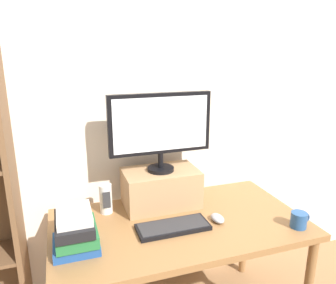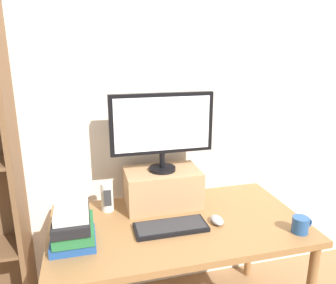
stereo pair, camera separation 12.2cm
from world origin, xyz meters
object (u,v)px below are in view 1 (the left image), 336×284
(computer_mouse, at_px, (217,218))
(book_stack, at_px, (75,230))
(coffee_mug, at_px, (299,220))
(riser_box, at_px, (161,188))
(desk, at_px, (179,233))
(computer_monitor, at_px, (161,127))
(desk_speaker, at_px, (106,199))
(keyboard, at_px, (173,227))

(computer_mouse, xyz_separation_m, book_stack, (-0.75, -0.01, 0.07))
(book_stack, distance_m, coffee_mug, 1.14)
(computer_mouse, relative_size, coffee_mug, 0.93)
(riser_box, height_order, coffee_mug, riser_box)
(riser_box, distance_m, computer_mouse, 0.38)
(desk, relative_size, book_stack, 5.13)
(computer_monitor, bearing_deg, desk, -81.05)
(riser_box, distance_m, desk_speaker, 0.33)
(desk, bearing_deg, coffee_mug, -24.02)
(book_stack, bearing_deg, computer_mouse, 0.47)
(desk_speaker, bearing_deg, coffee_mug, -27.37)
(book_stack, xyz_separation_m, desk_speaker, (0.19, 0.30, -0.00))
(desk, height_order, computer_mouse, computer_mouse)
(riser_box, distance_m, book_stack, 0.59)
(riser_box, bearing_deg, desk_speaker, 179.03)
(computer_monitor, distance_m, keyboard, 0.55)
(desk, relative_size, desk_speaker, 7.93)
(computer_monitor, distance_m, book_stack, 0.71)
(computer_monitor, bearing_deg, computer_mouse, -50.96)
(coffee_mug, bearing_deg, riser_box, 141.85)
(desk, relative_size, riser_box, 3.12)
(keyboard, bearing_deg, coffee_mug, -16.95)
(keyboard, xyz_separation_m, book_stack, (-0.49, -0.01, 0.08))
(computer_monitor, height_order, coffee_mug, computer_monitor)
(book_stack, height_order, desk_speaker, book_stack)
(riser_box, relative_size, coffee_mug, 3.92)
(desk, relative_size, keyboard, 3.59)
(keyboard, relative_size, book_stack, 1.43)
(book_stack, relative_size, desk_speaker, 1.55)
(computer_mouse, height_order, desk_speaker, desk_speaker)
(computer_mouse, xyz_separation_m, desk_speaker, (-0.56, 0.30, 0.07))
(riser_box, xyz_separation_m, desk_speaker, (-0.33, 0.01, -0.02))
(computer_monitor, xyz_separation_m, keyboard, (-0.02, -0.29, -0.47))
(desk, height_order, coffee_mug, coffee_mug)
(computer_monitor, xyz_separation_m, desk_speaker, (-0.33, 0.01, -0.40))
(coffee_mug, bearing_deg, computer_monitor, 141.94)
(desk_speaker, bearing_deg, desk, -32.32)
(riser_box, height_order, desk_speaker, riser_box)
(riser_box, bearing_deg, computer_mouse, -51.10)
(keyboard, xyz_separation_m, desk_speaker, (-0.30, 0.29, 0.07))
(desk, distance_m, coffee_mug, 0.64)
(desk, relative_size, computer_monitor, 2.30)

